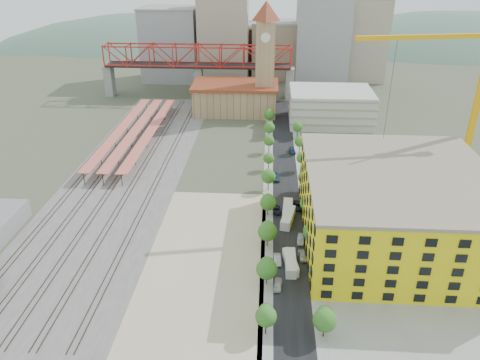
# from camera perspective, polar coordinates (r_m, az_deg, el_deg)

# --- Properties ---
(ground) EXTENTS (400.00, 400.00, 0.00)m
(ground) POSITION_cam_1_polar(r_m,az_deg,el_deg) (139.81, -0.89, -2.08)
(ground) COLOR #474C38
(ground) RESTS_ON ground
(ballast_strip) EXTENTS (36.00, 165.00, 0.06)m
(ballast_strip) POSITION_cam_1_polar(r_m,az_deg,el_deg) (161.70, -13.23, 1.30)
(ballast_strip) COLOR #605E59
(ballast_strip) RESTS_ON ground
(dirt_lot) EXTENTS (28.00, 67.00, 0.06)m
(dirt_lot) POSITION_cam_1_polar(r_m,az_deg,el_deg) (113.57, -4.16, -9.54)
(dirt_lot) COLOR tan
(dirt_lot) RESTS_ON ground
(street_asphalt) EXTENTS (12.00, 170.00, 0.06)m
(street_asphalt) POSITION_cam_1_polar(r_m,az_deg,el_deg) (152.94, 5.53, 0.42)
(street_asphalt) COLOR black
(street_asphalt) RESTS_ON ground
(sidewalk_west) EXTENTS (3.00, 170.00, 0.04)m
(sidewalk_west) POSITION_cam_1_polar(r_m,az_deg,el_deg) (152.82, 3.47, 0.47)
(sidewalk_west) COLOR gray
(sidewalk_west) RESTS_ON ground
(sidewalk_east) EXTENTS (3.00, 170.00, 0.04)m
(sidewalk_east) POSITION_cam_1_polar(r_m,az_deg,el_deg) (153.27, 7.58, 0.36)
(sidewalk_east) COLOR gray
(sidewalk_east) RESTS_ON ground
(construction_pad) EXTENTS (50.00, 90.00, 0.06)m
(construction_pad) POSITION_cam_1_polar(r_m,az_deg,el_deg) (127.18, 19.19, -6.82)
(construction_pad) COLOR gray
(construction_pad) RESTS_ON ground
(rail_tracks) EXTENTS (26.56, 160.00, 0.18)m
(rail_tracks) POSITION_cam_1_polar(r_m,az_deg,el_deg) (162.17, -13.85, 1.35)
(rail_tracks) COLOR #382B23
(rail_tracks) RESTS_ON ground
(platform_canopies) EXTENTS (16.00, 80.00, 4.12)m
(platform_canopies) POSITION_cam_1_polar(r_m,az_deg,el_deg) (185.98, -12.58, 6.01)
(platform_canopies) COLOR #D87453
(platform_canopies) RESTS_ON ground
(station_hall) EXTENTS (38.00, 24.00, 13.10)m
(station_hall) POSITION_cam_1_polar(r_m,az_deg,el_deg) (213.72, -0.56, 10.03)
(station_hall) COLOR tan
(station_hall) RESTS_ON ground
(clock_tower) EXTENTS (12.00, 12.00, 52.00)m
(clock_tower) POSITION_cam_1_polar(r_m,az_deg,el_deg) (206.17, 3.12, 15.68)
(clock_tower) COLOR tan
(clock_tower) RESTS_ON ground
(parking_garage) EXTENTS (34.00, 26.00, 14.00)m
(parking_garage) POSITION_cam_1_polar(r_m,az_deg,el_deg) (203.31, 10.94, 8.79)
(parking_garage) COLOR silver
(parking_garage) RESTS_ON ground
(truss_bridge) EXTENTS (94.00, 9.60, 25.60)m
(truss_bridge) POSITION_cam_1_polar(r_m,az_deg,el_deg) (235.18, -5.19, 14.49)
(truss_bridge) COLOR gray
(truss_bridge) RESTS_ON ground
(construction_building) EXTENTS (44.60, 50.60, 18.80)m
(construction_building) POSITION_cam_1_polar(r_m,az_deg,el_deg) (121.73, 18.47, -3.11)
(construction_building) COLOR #FFF915
(construction_building) RESTS_ON ground
(street_trees) EXTENTS (15.40, 124.40, 8.00)m
(street_trees) POSITION_cam_1_polar(r_m,az_deg,el_deg) (144.02, 5.62, -1.32)
(street_trees) COLOR #36621D
(street_trees) RESTS_ON ground
(skyline) EXTENTS (133.00, 46.00, 60.00)m
(skyline) POSITION_cam_1_polar(r_m,az_deg,el_deg) (268.57, 3.15, 16.87)
(skyline) COLOR #9EA0A3
(skyline) RESTS_ON ground
(distant_hills) EXTENTS (647.00, 264.00, 227.00)m
(distant_hills) POSITION_cam_1_polar(r_m,az_deg,el_deg) (411.08, 8.31, 5.16)
(distant_hills) COLOR #4C6B59
(distant_hills) RESTS_ON ground
(tower_crane) EXTENTS (50.07, 11.49, 54.10)m
(tower_crane) POSITION_cam_1_polar(r_m,az_deg,el_deg) (144.83, 26.22, 10.45)
(tower_crane) COLOR #FDAF10
(tower_crane) RESTS_ON ground
(site_trailer_a) EXTENTS (2.48, 9.21, 2.52)m
(site_trailer_a) POSITION_cam_1_polar(r_m,az_deg,el_deg) (110.46, 6.18, -10.02)
(site_trailer_a) COLOR silver
(site_trailer_a) RESTS_ON ground
(site_trailer_b) EXTENTS (3.67, 9.03, 2.40)m
(site_trailer_b) POSITION_cam_1_polar(r_m,az_deg,el_deg) (110.70, 6.17, -9.97)
(site_trailer_b) COLOR silver
(site_trailer_b) RESTS_ON ground
(site_trailer_c) EXTENTS (4.51, 10.08, 2.67)m
(site_trailer_c) POSITION_cam_1_polar(r_m,az_deg,el_deg) (127.25, 5.87, -4.62)
(site_trailer_c) COLOR silver
(site_trailer_c) RESTS_ON ground
(site_trailer_d) EXTENTS (3.20, 9.85, 2.65)m
(site_trailer_d) POSITION_cam_1_polar(r_m,az_deg,el_deg) (131.01, 5.81, -3.65)
(site_trailer_d) COLOR silver
(site_trailer_d) RESTS_ON ground
(car_0) EXTENTS (2.21, 4.56, 1.50)m
(car_0) POSITION_cam_1_polar(r_m,az_deg,el_deg) (104.70, 4.63, -12.63)
(car_0) COLOR #BCBCBC
(car_0) RESTS_ON ground
(car_1) EXTENTS (1.86, 4.65, 1.50)m
(car_1) POSITION_cam_1_polar(r_m,az_deg,el_deg) (112.06, 4.58, -9.66)
(car_1) COLOR #ABACB1
(car_1) RESTS_ON ground
(car_2) EXTENTS (2.58, 4.94, 1.33)m
(car_2) POSITION_cam_1_polar(r_m,az_deg,el_deg) (131.96, 4.48, -3.68)
(car_2) COLOR black
(car_2) RESTS_ON ground
(car_3) EXTENTS (2.25, 5.35, 1.54)m
(car_3) POSITION_cam_1_polar(r_m,az_deg,el_deg) (150.21, 4.42, 0.28)
(car_3) COLOR navy
(car_3) RESTS_ON ground
(car_4) EXTENTS (2.19, 4.57, 1.51)m
(car_4) POSITION_cam_1_polar(r_m,az_deg,el_deg) (113.90, 7.63, -9.17)
(car_4) COLOR #B8B8B8
(car_4) RESTS_ON ground
(car_5) EXTENTS (2.30, 4.97, 1.58)m
(car_5) POSITION_cam_1_polar(r_m,az_deg,el_deg) (119.77, 7.43, -7.18)
(car_5) COLOR gray
(car_5) RESTS_ON ground
(car_6) EXTENTS (2.55, 5.40, 1.49)m
(car_6) POSITION_cam_1_polar(r_m,az_deg,el_deg) (134.60, 7.03, -3.13)
(car_6) COLOR black
(car_6) RESTS_ON ground
(car_7) EXTENTS (2.61, 5.12, 1.42)m
(car_7) POSITION_cam_1_polar(r_m,az_deg,el_deg) (171.12, 6.38, 3.52)
(car_7) COLOR navy
(car_7) RESTS_ON ground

